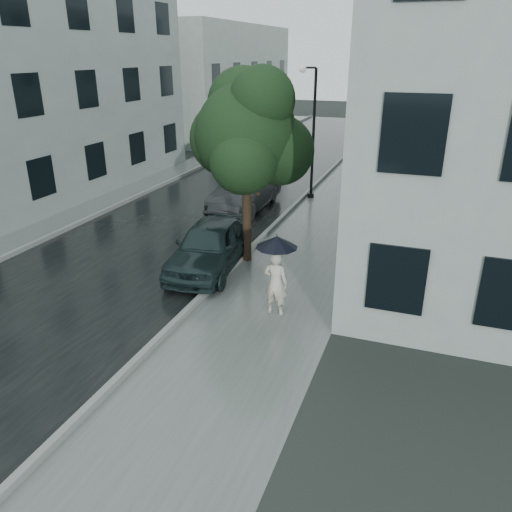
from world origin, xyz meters
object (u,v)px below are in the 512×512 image
at_px(street_tree, 248,133).
at_px(lamp_post, 310,125).
at_px(car_near, 210,245).
at_px(car_far, 245,191).
at_px(pedestrian, 276,283).

relative_size(street_tree, lamp_post, 1.04).
relative_size(car_near, car_far, 0.92).
relative_size(pedestrian, car_near, 0.38).
bearing_deg(street_tree, car_far, 111.96).
height_order(pedestrian, street_tree, street_tree).
relative_size(street_tree, car_near, 1.34).
height_order(pedestrian, lamp_post, lamp_post).
bearing_deg(pedestrian, car_far, -61.17).
xyz_separation_m(lamp_post, car_far, (-1.94, -2.69, -2.38)).
bearing_deg(pedestrian, car_near, -33.76).
relative_size(lamp_post, car_far, 1.18).
height_order(car_near, car_far, car_far).
bearing_deg(lamp_post, pedestrian, -87.77).
relative_size(pedestrian, street_tree, 0.28).
distance_m(pedestrian, car_far, 8.85).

